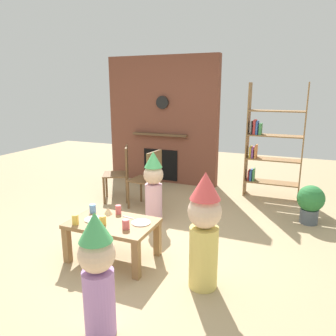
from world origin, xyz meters
The scene contains 19 objects.
ground_plane centered at (0.00, 0.00, 0.00)m, with size 12.00×12.00×0.00m, color tan.
brick_fireplace_feature centered at (-0.87, 2.60, 1.19)m, with size 2.20×0.28×2.40m.
bookshelf centered at (1.16, 2.40, 0.89)m, with size 0.90×0.28×1.90m.
coffee_table centered at (-0.16, -0.41, 0.35)m, with size 0.92×0.59×0.43m.
paper_cup_near_left centered at (-0.21, -0.20, 0.48)m, with size 0.06×0.06×0.10m, color #E5666B.
paper_cup_near_right centered at (0.07, -0.52, 0.48)m, with size 0.07×0.07×0.10m, color #E5666B.
paper_cup_center centered at (-0.21, -0.51, 0.48)m, with size 0.07×0.07×0.09m, color #F2CC4C.
paper_cup_far_left centered at (-0.47, -0.62, 0.48)m, with size 0.07×0.07×0.11m, color #F2CC4C.
paper_cup_far_right centered at (-0.50, -0.28, 0.48)m, with size 0.07×0.07×0.10m, color #669EE0.
paper_plate_front centered at (0.15, -0.33, 0.43)m, with size 0.20×0.20×0.01m, color white.
paper_plate_rear centered at (-0.37, -0.45, 0.43)m, with size 0.20×0.20×0.01m, color white.
birthday_cake_slice centered at (-0.31, -0.25, 0.47)m, with size 0.10×0.10×0.08m, color #EAC68C.
table_fork centered at (-0.05, -0.25, 0.43)m, with size 0.15×0.02×0.01m, color silver.
child_with_cone_hat centered at (0.34, -1.41, 0.52)m, with size 0.27×0.27×0.98m.
child_in_pink centered at (0.89, -0.53, 0.58)m, with size 0.31×0.31×1.11m.
child_by_the_chairs centered at (-0.19, 0.71, 0.52)m, with size 0.27×0.27×0.99m.
dining_chair_left centered at (-1.04, 1.29, 0.51)m, with size 0.54×0.54×0.90m.
dining_chair_middle centered at (-0.45, 1.12, 0.51)m, with size 0.44×0.44×0.90m.
potted_plant_tall centered at (1.82, 1.42, 0.31)m, with size 0.36×0.36×0.54m.
Camera 1 is at (1.60, -3.14, 1.80)m, focal length 34.47 mm.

